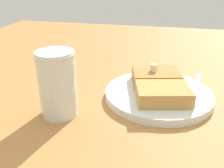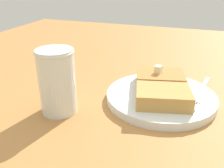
% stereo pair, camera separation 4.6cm
% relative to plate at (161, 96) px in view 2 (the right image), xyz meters
% --- Properties ---
extents(table_surface, '(1.25, 1.25, 0.02)m').
position_rel_plate_xyz_m(table_surface, '(-0.08, -0.11, -0.02)').
color(table_surface, '#B0773D').
rests_on(table_surface, ground).
extents(plate, '(0.21, 0.21, 0.02)m').
position_rel_plate_xyz_m(plate, '(0.00, 0.00, 0.00)').
color(plate, white).
rests_on(plate, table_surface).
extents(toast_slice_left, '(0.09, 0.11, 0.03)m').
position_rel_plate_xyz_m(toast_slice_left, '(-0.04, -0.01, 0.02)').
color(toast_slice_left, '#B7793B').
rests_on(toast_slice_left, plate).
extents(toast_slice_middle, '(0.09, 0.11, 0.03)m').
position_rel_plate_xyz_m(toast_slice_middle, '(0.04, 0.01, 0.02)').
color(toast_slice_middle, tan).
rests_on(toast_slice_middle, plate).
extents(butter_pat_primary, '(0.02, 0.02, 0.02)m').
position_rel_plate_xyz_m(butter_pat_primary, '(-0.04, -0.01, 0.04)').
color(butter_pat_primary, beige).
rests_on(butter_pat_primary, toast_slice_left).
extents(fork, '(0.16, 0.04, 0.00)m').
position_rel_plate_xyz_m(fork, '(-0.02, 0.07, 0.01)').
color(fork, silver).
rests_on(fork, plate).
extents(syrup_jar, '(0.07, 0.07, 0.12)m').
position_rel_plate_xyz_m(syrup_jar, '(0.10, -0.17, 0.05)').
color(syrup_jar, '#5D270E').
rests_on(syrup_jar, table_surface).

